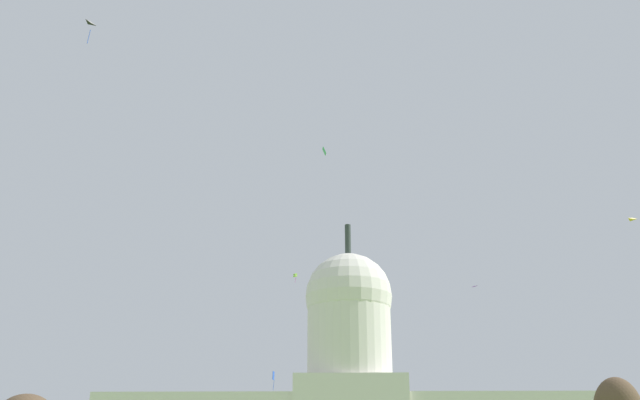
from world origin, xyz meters
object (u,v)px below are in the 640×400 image
Objects in this scene: kite_violet_high at (477,288)px; kite_black_high at (88,27)px; kite_blue_low at (273,377)px; kite_lime_high at (295,275)px; kite_gold_mid at (630,224)px; kite_green_mid at (324,151)px; capitol_building at (350,399)px.

kite_violet_high is 116.81m from kite_black_high.
kite_lime_high reaches higher than kite_blue_low.
kite_gold_mid is 0.54× the size of kite_black_high.
kite_violet_high reaches higher than kite_gold_mid.
kite_green_mid is 0.35× the size of kite_black_high.
capitol_building is 107.55× the size of kite_gold_mid.
kite_blue_low is at bearing -164.95° from kite_black_high.
capitol_building is 53.77m from kite_violet_high.
kite_green_mid is (-34.93, -95.03, -6.55)m from kite_violet_high.
kite_violet_high is (30.08, -38.45, 22.54)m from capitol_building.
kite_blue_low is (-14.94, -76.79, -2.29)m from capitol_building.
kite_violet_high is 2.20× the size of kite_green_mid.
kite_black_high reaches higher than kite_violet_high.
kite_violet_high is at bearing -100.19° from kite_gold_mid.
kite_green_mid is (-43.28, -25.23, 0.45)m from kite_gold_mid.
kite_green_mid is at bearing -34.55° from kite_lime_high.
kite_lime_high reaches higher than kite_green_mid.
kite_violet_high is (-8.35, 69.81, 7.01)m from kite_gold_mid.
capitol_building reaches higher than kite_gold_mid.
kite_black_high is at bearing 5.61° from kite_gold_mid.
kite_blue_low is at bearing -47.54° from kite_gold_mid.
kite_lime_high is at bearing -114.43° from kite_blue_low.
capitol_building is 115.92m from kite_gold_mid.
kite_black_high reaches higher than kite_blue_low.
kite_lime_high is 1.89× the size of kite_gold_mid.
capitol_building is 75.59× the size of kite_violet_high.
kite_lime_high is 1.02× the size of kite_black_high.
kite_green_mid is at bearing 124.16° from kite_violet_high.
kite_gold_mid is 1.55× the size of kite_green_mid.
kite_black_high is at bearing -44.14° from kite_green_mid.
kite_blue_low is 70.59m from kite_black_high.
kite_green_mid reaches higher than kite_blue_low.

